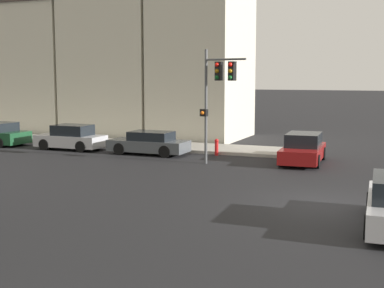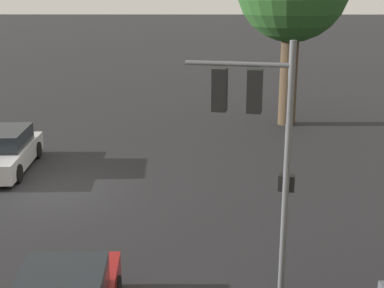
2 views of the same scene
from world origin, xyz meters
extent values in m
plane|color=black|center=(0.00, 0.00, 0.00)|extent=(300.00, 300.00, 0.00)
cylinder|color=#423323|center=(-9.54, 9.43, 2.40)|extent=(0.87, 0.87, 4.81)
cylinder|color=#515456|center=(6.40, 6.75, 2.80)|extent=(0.14, 0.14, 5.59)
cylinder|color=#515456|center=(6.17, 5.68, 5.09)|extent=(0.56, 2.17, 0.10)
cube|color=black|center=(6.25, 6.04, 4.54)|extent=(0.36, 0.36, 0.90)
sphere|color=red|center=(6.06, 6.08, 4.84)|extent=(0.20, 0.20, 0.20)
sphere|color=#99660F|center=(6.06, 6.08, 4.54)|extent=(0.20, 0.20, 0.20)
sphere|color=#0F511E|center=(6.06, 6.08, 4.24)|extent=(0.20, 0.20, 0.20)
cube|color=black|center=(6.09, 5.32, 4.54)|extent=(0.36, 0.36, 0.90)
sphere|color=red|center=(5.91, 5.36, 4.84)|extent=(0.20, 0.20, 0.20)
sphere|color=#99660F|center=(5.91, 5.36, 4.54)|extent=(0.20, 0.20, 0.20)
sphere|color=#0F511E|center=(5.91, 5.36, 4.24)|extent=(0.20, 0.20, 0.20)
cube|color=black|center=(6.23, 6.79, 2.54)|extent=(0.29, 0.39, 0.35)
sphere|color=orange|center=(6.09, 6.82, 2.54)|extent=(0.18, 0.18, 0.18)
cube|color=#B7B7BC|center=(-2.09, -2.46, 0.54)|extent=(4.80, 2.15, 0.70)
cube|color=black|center=(-2.28, -2.47, 1.20)|extent=(2.53, 1.80, 0.63)
cylinder|color=black|center=(-0.67, -1.49, 0.34)|extent=(0.69, 0.25, 0.67)
cylinder|color=black|center=(-3.59, -1.64, 0.34)|extent=(0.69, 0.25, 0.67)
camera|label=1|loc=(-18.06, -2.52, 4.31)|focal=50.00mm
camera|label=2|loc=(17.12, 4.86, 6.50)|focal=50.00mm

